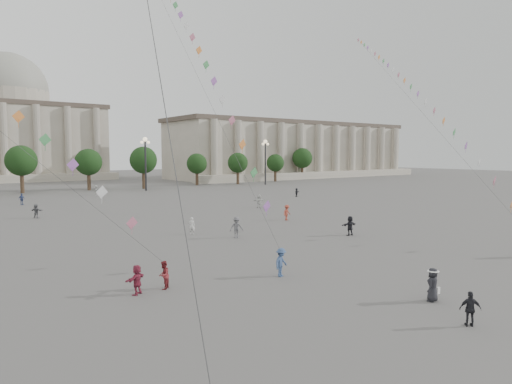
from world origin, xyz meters
TOP-DOWN VIEW (x-y plane):
  - ground at (0.00, 0.00)m, footprint 360.00×360.00m
  - hall_east at (75.00, 93.89)m, footprint 84.00×26.22m
  - hall_central at (0.00, 129.22)m, footprint 48.30×34.30m
  - tree_row at (0.00, 78.00)m, footprint 137.12×5.12m
  - lamp_post_mid_east at (15.00, 70.00)m, footprint 2.00×0.90m
  - lamp_post_far_east at (45.00, 70.00)m, footprint 2.00×0.90m
  - person_crowd_0 at (-9.40, 57.44)m, footprint 1.06×0.77m
  - person_crowd_3 at (10.42, 12.28)m, footprint 1.69×0.63m
  - person_crowd_4 at (3.65, 65.02)m, footprint 1.27×1.81m
  - person_crowd_6 at (1.33, 17.40)m, footprint 1.38×1.05m
  - person_crowd_7 at (16.37, 34.17)m, footprint 1.76×1.00m
  - person_crowd_8 at (11.81, 22.86)m, footprint 1.25×0.90m
  - person_crowd_9 at (31.02, 42.96)m, footprint 1.44×0.96m
  - person_crowd_12 at (-10.48, 41.45)m, footprint 1.34×1.49m
  - person_crowd_13 at (-1.00, 21.38)m, footprint 0.70×0.66m
  - tourist_1 at (-2.04, -5.85)m, footprint 0.91×0.91m
  - tourist_2 at (-12.03, 7.06)m, footprint 1.51×1.20m
  - kite_flyer_0 at (-10.46, 7.12)m, footprint 0.96×0.97m
  - kite_flyer_1 at (-3.57, 5.23)m, footprint 1.30×1.01m
  - hat_person at (-0.32, -2.95)m, footprint 0.95×0.75m
  - kite_train_east at (33.54, 24.00)m, footprint 35.94×47.00m

SIDE VIEW (x-z plane):
  - ground at x=0.00m, z-range 0.00..0.00m
  - person_crowd_9 at x=31.02m, z-range 0.00..1.49m
  - tourist_1 at x=-2.04m, z-range 0.00..1.55m
  - kite_flyer_0 at x=-10.46m, z-range 0.00..1.58m
  - person_crowd_13 at x=-1.00m, z-range 0.00..1.61m
  - tourist_2 at x=-12.03m, z-range 0.00..1.61m
  - person_crowd_12 at x=-10.48m, z-range 0.00..1.65m
  - person_crowd_0 at x=-9.40m, z-range 0.00..1.67m
  - person_crowd_8 at x=11.81m, z-range 0.00..1.75m
  - kite_flyer_1 at x=-3.57m, z-range 0.00..1.76m
  - person_crowd_3 at x=10.42m, z-range 0.00..1.78m
  - hat_person at x=-0.32m, z-range 0.04..1.76m
  - person_crowd_7 at x=16.37m, z-range 0.00..1.81m
  - person_crowd_4 at x=3.65m, z-range 0.00..1.88m
  - person_crowd_6 at x=1.33m, z-range 0.00..1.90m
  - tree_row at x=0.00m, z-range 1.39..9.39m
  - lamp_post_mid_east at x=15.00m, z-range 2.03..12.68m
  - lamp_post_far_east at x=45.00m, z-range 2.03..12.68m
  - hall_east at x=75.00m, z-range -0.17..17.03m
  - hall_central at x=0.00m, z-range -3.52..31.98m
  - kite_train_east at x=33.54m, z-range -16.35..51.32m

